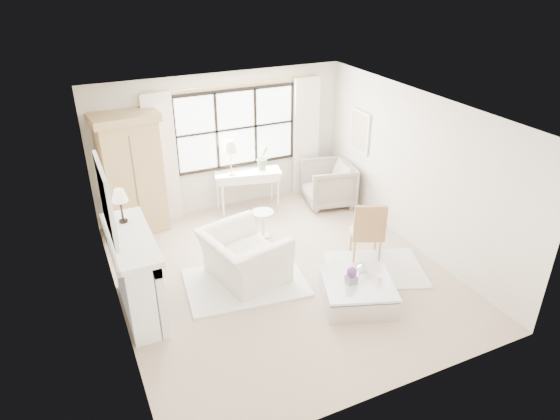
# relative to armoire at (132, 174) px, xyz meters

# --- Properties ---
(floor) EXTENTS (5.50, 5.50, 0.00)m
(floor) POSITION_rel_armoire_xyz_m (1.80, -2.44, -1.14)
(floor) COLOR tan
(floor) RESTS_ON ground
(ceiling) EXTENTS (5.50, 5.50, 0.00)m
(ceiling) POSITION_rel_armoire_xyz_m (1.80, -2.44, 1.56)
(ceiling) COLOR white
(ceiling) RESTS_ON ground
(wall_back) EXTENTS (5.00, 0.00, 5.00)m
(wall_back) POSITION_rel_armoire_xyz_m (1.80, 0.31, 0.21)
(wall_back) COLOR beige
(wall_back) RESTS_ON ground
(wall_front) EXTENTS (5.00, 0.00, 5.00)m
(wall_front) POSITION_rel_armoire_xyz_m (1.80, -5.19, 0.21)
(wall_front) COLOR white
(wall_front) RESTS_ON ground
(wall_left) EXTENTS (0.00, 5.50, 5.50)m
(wall_left) POSITION_rel_armoire_xyz_m (-0.70, -2.44, 0.21)
(wall_left) COLOR white
(wall_left) RESTS_ON ground
(wall_right) EXTENTS (0.00, 5.50, 5.50)m
(wall_right) POSITION_rel_armoire_xyz_m (4.30, -2.44, 0.21)
(wall_right) COLOR beige
(wall_right) RESTS_ON ground
(window_pane) EXTENTS (2.40, 0.02, 1.50)m
(window_pane) POSITION_rel_armoire_xyz_m (2.10, 0.29, 0.46)
(window_pane) COLOR white
(window_pane) RESTS_ON wall_back
(window_frame) EXTENTS (2.50, 0.04, 1.50)m
(window_frame) POSITION_rel_armoire_xyz_m (2.10, 0.28, 0.46)
(window_frame) COLOR black
(window_frame) RESTS_ON wall_back
(curtain_rod) EXTENTS (3.30, 0.04, 0.04)m
(curtain_rod) POSITION_rel_armoire_xyz_m (2.10, 0.23, 1.33)
(curtain_rod) COLOR gold
(curtain_rod) RESTS_ON wall_back
(curtain_left) EXTENTS (0.55, 0.10, 2.47)m
(curtain_left) POSITION_rel_armoire_xyz_m (0.60, 0.21, 0.10)
(curtain_left) COLOR silver
(curtain_left) RESTS_ON ground
(curtain_right) EXTENTS (0.55, 0.10, 2.47)m
(curtain_right) POSITION_rel_armoire_xyz_m (3.60, 0.21, 0.10)
(curtain_right) COLOR white
(curtain_right) RESTS_ON ground
(fireplace) EXTENTS (0.58, 1.66, 1.26)m
(fireplace) POSITION_rel_armoire_xyz_m (-0.47, -2.44, -0.49)
(fireplace) COLOR white
(fireplace) RESTS_ON ground
(mirror_frame) EXTENTS (0.05, 1.15, 0.95)m
(mirror_frame) POSITION_rel_armoire_xyz_m (-0.67, -2.44, 0.70)
(mirror_frame) COLOR silver
(mirror_frame) RESTS_ON wall_left
(mirror_glass) EXTENTS (0.02, 1.00, 0.80)m
(mirror_glass) POSITION_rel_armoire_xyz_m (-0.64, -2.44, 0.70)
(mirror_glass) COLOR silver
(mirror_glass) RESTS_ON wall_left
(art_frame) EXTENTS (0.04, 0.62, 0.82)m
(art_frame) POSITION_rel_armoire_xyz_m (4.27, -0.74, 0.41)
(art_frame) COLOR silver
(art_frame) RESTS_ON wall_right
(art_canvas) EXTENTS (0.01, 0.52, 0.72)m
(art_canvas) POSITION_rel_armoire_xyz_m (4.25, -0.74, 0.41)
(art_canvas) COLOR #C4B698
(art_canvas) RESTS_ON wall_right
(mantel_lamp) EXTENTS (0.22, 0.22, 0.51)m
(mantel_lamp) POSITION_rel_armoire_xyz_m (-0.45, -2.01, 0.51)
(mantel_lamp) COLOR black
(mantel_lamp) RESTS_ON fireplace
(armoire) EXTENTS (1.19, 0.81, 2.24)m
(armoire) POSITION_rel_armoire_xyz_m (0.00, 0.00, 0.00)
(armoire) COLOR tan
(armoire) RESTS_ON floor
(console_table) EXTENTS (1.37, 0.74, 0.80)m
(console_table) POSITION_rel_armoire_xyz_m (2.19, -0.01, -0.74)
(console_table) COLOR white
(console_table) RESTS_ON floor
(console_lamp) EXTENTS (0.28, 0.28, 0.69)m
(console_lamp) POSITION_rel_armoire_xyz_m (1.86, -0.01, 0.22)
(console_lamp) COLOR #AD7E3C
(console_lamp) RESTS_ON console_table
(orchid_plant) EXTENTS (0.31, 0.27, 0.48)m
(orchid_plant) POSITION_rel_armoire_xyz_m (2.53, -0.01, -0.10)
(orchid_plant) COLOR #617B52
(orchid_plant) RESTS_ON console_table
(side_table) EXTENTS (0.40, 0.40, 0.51)m
(side_table) POSITION_rel_armoire_xyz_m (2.00, -1.20, -0.81)
(side_table) COLOR silver
(side_table) RESTS_ON floor
(rug_left) EXTENTS (1.99, 1.52, 0.03)m
(rug_left) POSITION_rel_armoire_xyz_m (1.17, -2.44, -1.12)
(rug_left) COLOR white
(rug_left) RESTS_ON floor
(rug_right) EXTENTS (1.85, 1.63, 0.03)m
(rug_right) POSITION_rel_armoire_xyz_m (3.24, -2.99, -1.13)
(rug_right) COLOR silver
(rug_right) RESTS_ON floor
(club_armchair) EXTENTS (1.33, 1.45, 0.81)m
(club_armchair) POSITION_rel_armoire_xyz_m (1.22, -2.29, -0.74)
(club_armchair) COLOR white
(club_armchair) RESTS_ON floor
(wingback_chair) EXTENTS (1.14, 1.12, 0.88)m
(wingback_chair) POSITION_rel_armoire_xyz_m (3.76, -0.51, -0.70)
(wingback_chair) COLOR gray
(wingback_chair) RESTS_ON floor
(french_chair) EXTENTS (0.64, 0.64, 1.08)m
(french_chair) POSITION_rel_armoire_xyz_m (3.28, -2.62, -0.83)
(french_chair) COLOR #AB7747
(french_chair) RESTS_ON floor
(coffee_table) EXTENTS (1.28, 1.28, 0.38)m
(coffee_table) POSITION_rel_armoire_xyz_m (2.50, -3.58, -0.96)
(coffee_table) COLOR silver
(coffee_table) RESTS_ON floor
(planter_box) EXTENTS (0.15, 0.15, 0.11)m
(planter_box) POSITION_rel_armoire_xyz_m (2.39, -3.56, -0.71)
(planter_box) COLOR slate
(planter_box) RESTS_ON coffee_table
(planter_flowers) EXTENTS (0.15, 0.15, 0.15)m
(planter_flowers) POSITION_rel_armoire_xyz_m (2.39, -3.56, -0.58)
(planter_flowers) COLOR #562A6B
(planter_flowers) RESTS_ON planter_box
(pillar_candle) EXTENTS (0.08, 0.08, 0.12)m
(pillar_candle) POSITION_rel_armoire_xyz_m (2.75, -3.74, -0.70)
(pillar_candle) COLOR white
(pillar_candle) RESTS_ON coffee_table
(coffee_vase) EXTENTS (0.17, 0.17, 0.15)m
(coffee_vase) POSITION_rel_armoire_xyz_m (2.69, -3.38, -0.69)
(coffee_vase) COLOR silver
(coffee_vase) RESTS_ON coffee_table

